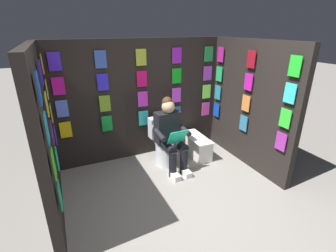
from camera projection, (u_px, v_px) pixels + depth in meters
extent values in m
plane|color=gray|center=(197.00, 221.00, 3.01)|extent=(30.00, 30.00, 0.00)
cube|color=black|center=(141.00, 100.00, 4.29)|extent=(3.04, 0.10, 2.04)
cube|color=yellow|center=(66.00, 130.00, 3.84)|extent=(0.17, 0.01, 0.26)
cube|color=#118E31|center=(107.00, 124.00, 4.09)|extent=(0.17, 0.01, 0.26)
cube|color=#30C2CE|center=(144.00, 118.00, 4.34)|extent=(0.17, 0.01, 0.26)
cube|color=#1F5D99|center=(176.00, 113.00, 4.58)|extent=(0.17, 0.01, 0.26)
cube|color=#E7489E|center=(206.00, 109.00, 4.83)|extent=(0.17, 0.01, 0.26)
cube|color=#4D69EB|center=(62.00, 109.00, 3.71)|extent=(0.17, 0.01, 0.26)
cube|color=olive|center=(105.00, 104.00, 3.96)|extent=(0.17, 0.01, 0.26)
cube|color=#D033D0|center=(143.00, 99.00, 4.21)|extent=(0.17, 0.01, 0.26)
cube|color=#CA41E9|center=(176.00, 95.00, 4.45)|extent=(0.17, 0.01, 0.26)
cube|color=#94F252|center=(207.00, 92.00, 4.70)|extent=(0.17, 0.01, 0.26)
cube|color=#B90F9A|center=(58.00, 86.00, 3.58)|extent=(0.17, 0.01, 0.26)
cube|color=#2A23DA|center=(103.00, 82.00, 3.83)|extent=(0.17, 0.01, 0.26)
cube|color=#D10E64|center=(142.00, 79.00, 4.08)|extent=(0.17, 0.01, 0.26)
cube|color=#12A91F|center=(177.00, 76.00, 4.32)|extent=(0.17, 0.01, 0.26)
cube|color=purple|center=(208.00, 73.00, 4.57)|extent=(0.17, 0.01, 0.26)
cube|color=#3F1CCF|center=(54.00, 62.00, 3.46)|extent=(0.17, 0.01, 0.26)
cube|color=#3051AE|center=(101.00, 59.00, 3.70)|extent=(0.17, 0.01, 0.26)
cube|color=#9FAA2C|center=(141.00, 57.00, 3.95)|extent=(0.17, 0.01, 0.26)
cube|color=purple|center=(177.00, 56.00, 4.20)|extent=(0.17, 0.01, 0.26)
cube|color=#1D903F|center=(209.00, 54.00, 4.44)|extent=(0.17, 0.01, 0.26)
cube|color=black|center=(250.00, 105.00, 4.02)|extent=(0.10, 1.92, 2.04)
cube|color=#0D3FB2|center=(216.00, 110.00, 4.76)|extent=(0.01, 0.17, 0.26)
cube|color=teal|center=(243.00, 123.00, 4.11)|extent=(0.01, 0.17, 0.26)
cube|color=purple|center=(281.00, 142.00, 3.45)|extent=(0.01, 0.17, 0.26)
cube|color=teal|center=(218.00, 92.00, 4.63)|extent=(0.01, 0.17, 0.26)
cube|color=orange|center=(246.00, 103.00, 3.98)|extent=(0.01, 0.17, 0.26)
cube|color=green|center=(285.00, 118.00, 3.32)|extent=(0.01, 0.17, 0.26)
cube|color=green|center=(219.00, 74.00, 4.51)|extent=(0.01, 0.17, 0.26)
cube|color=#C31AA2|center=(248.00, 82.00, 3.85)|extent=(0.01, 0.17, 0.26)
cube|color=#36D7D8|center=(290.00, 93.00, 3.19)|extent=(0.01, 0.17, 0.26)
cube|color=#A61C7F|center=(221.00, 54.00, 4.38)|extent=(0.01, 0.17, 0.26)
cube|color=maroon|center=(251.00, 59.00, 3.72)|extent=(0.01, 0.17, 0.26)
cube|color=green|center=(295.00, 66.00, 3.06)|extent=(0.01, 0.17, 0.26)
cube|color=black|center=(45.00, 137.00, 2.86)|extent=(0.10, 1.92, 2.04)
cube|color=#13B975|center=(60.00, 195.00, 2.35)|extent=(0.01, 0.17, 0.26)
cube|color=#19F0BD|center=(57.00, 159.00, 3.00)|extent=(0.01, 0.17, 0.26)
cube|color=#4B47F0|center=(55.00, 135.00, 3.66)|extent=(0.01, 0.17, 0.26)
cube|color=#3CE11E|center=(54.00, 164.00, 2.22)|extent=(0.01, 0.17, 0.26)
cube|color=#631CA3|center=(52.00, 132.00, 2.87)|extent=(0.01, 0.17, 0.26)
cube|color=#B9C622|center=(51.00, 113.00, 3.53)|extent=(0.01, 0.17, 0.26)
cube|color=#1D9FBC|center=(47.00, 128.00, 2.09)|extent=(0.01, 0.17, 0.26)
cube|color=yellow|center=(47.00, 104.00, 2.75)|extent=(0.01, 0.17, 0.26)
cube|color=gold|center=(47.00, 89.00, 3.40)|extent=(0.01, 0.17, 0.26)
cube|color=blue|center=(39.00, 88.00, 1.96)|extent=(0.01, 0.17, 0.26)
cube|color=#3A14EF|center=(41.00, 73.00, 2.62)|extent=(0.01, 0.17, 0.26)
cube|color=gold|center=(42.00, 64.00, 3.27)|extent=(0.01, 0.17, 0.26)
cylinder|color=white|center=(167.00, 153.00, 4.23)|extent=(0.38, 0.38, 0.40)
cylinder|color=white|center=(167.00, 141.00, 4.15)|extent=(0.41, 0.41, 0.02)
cube|color=white|center=(160.00, 127.00, 4.30)|extent=(0.39, 0.20, 0.36)
cylinder|color=white|center=(162.00, 129.00, 4.23)|extent=(0.39, 0.09, 0.39)
cube|color=black|center=(167.00, 127.00, 4.02)|extent=(0.41, 0.24, 0.52)
sphere|color=tan|center=(168.00, 107.00, 3.87)|extent=(0.21, 0.21, 0.21)
sphere|color=#472D19|center=(167.00, 102.00, 3.87)|extent=(0.17, 0.17, 0.17)
cylinder|color=black|center=(178.00, 144.00, 3.99)|extent=(0.17, 0.41, 0.15)
cylinder|color=black|center=(167.00, 147.00, 3.91)|extent=(0.17, 0.41, 0.15)
cylinder|color=black|center=(184.00, 161.00, 3.93)|extent=(0.12, 0.12, 0.42)
cylinder|color=black|center=(173.00, 164.00, 3.84)|extent=(0.12, 0.12, 0.42)
cube|color=white|center=(185.00, 172.00, 3.94)|extent=(0.12, 0.26, 0.09)
cube|color=white|center=(174.00, 175.00, 3.86)|extent=(0.12, 0.26, 0.09)
cylinder|color=black|center=(185.00, 130.00, 3.98)|extent=(0.10, 0.31, 0.13)
cylinder|color=black|center=(160.00, 135.00, 3.79)|extent=(0.10, 0.31, 0.13)
cube|color=#1EE1A5|center=(177.00, 137.00, 3.76)|extent=(0.31, 0.14, 0.23)
cube|color=white|center=(196.00, 147.00, 4.51)|extent=(0.30, 0.69, 0.34)
cube|color=white|center=(197.00, 137.00, 4.44)|extent=(0.31, 0.72, 0.03)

